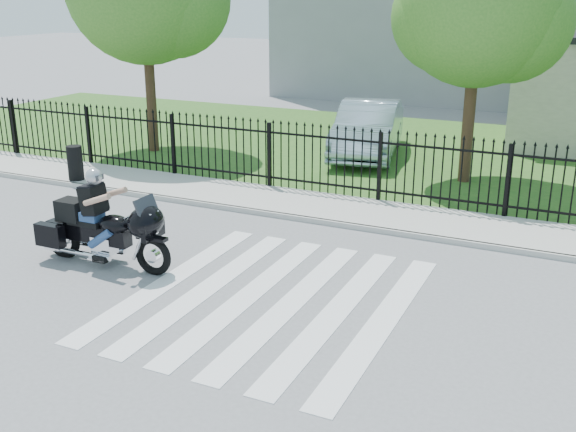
% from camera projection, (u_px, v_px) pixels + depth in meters
% --- Properties ---
extents(ground, '(120.00, 120.00, 0.00)m').
position_uv_depth(ground, '(270.00, 299.00, 11.50)').
color(ground, slate).
rests_on(ground, ground).
extents(crosswalk, '(5.00, 5.50, 0.01)m').
position_uv_depth(crosswalk, '(270.00, 299.00, 11.50)').
color(crosswalk, silver).
rests_on(crosswalk, ground).
extents(sidewalk, '(40.00, 2.00, 0.12)m').
position_uv_depth(sidewalk, '(365.00, 213.00, 15.78)').
color(sidewalk, '#ADAAA3').
rests_on(sidewalk, ground).
extents(curb, '(40.00, 0.12, 0.12)m').
position_uv_depth(curb, '(350.00, 226.00, 14.92)').
color(curb, '#ADAAA3').
rests_on(curb, ground).
extents(grass_strip, '(40.00, 12.00, 0.02)m').
position_uv_depth(grass_strip, '(435.00, 154.00, 21.81)').
color(grass_strip, '#27551D').
rests_on(grass_strip, ground).
extents(iron_fence, '(26.00, 0.04, 1.80)m').
position_uv_depth(iron_fence, '(380.00, 169.00, 16.37)').
color(iron_fence, black).
rests_on(iron_fence, ground).
extents(tree_mid, '(4.20, 4.20, 6.78)m').
position_uv_depth(tree_mid, '(478.00, 5.00, 17.16)').
color(tree_mid, '#382316').
rests_on(tree_mid, ground).
extents(motorcycle_rider, '(2.93, 0.86, 1.94)m').
position_uv_depth(motorcycle_rider, '(101.00, 225.00, 12.74)').
color(motorcycle_rider, black).
rests_on(motorcycle_rider, ground).
extents(parked_car, '(2.74, 5.38, 1.69)m').
position_uv_depth(parked_car, '(368.00, 129.00, 21.30)').
color(parked_car, '#9CB5C4').
rests_on(parked_car, grass_strip).
extents(litter_bin, '(0.52, 0.52, 0.93)m').
position_uv_depth(litter_bin, '(75.00, 163.00, 18.24)').
color(litter_bin, black).
rests_on(litter_bin, sidewalk).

